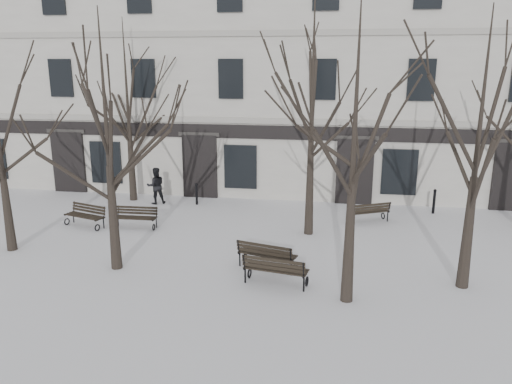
% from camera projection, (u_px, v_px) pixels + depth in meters
% --- Properties ---
extents(ground, '(100.00, 100.00, 0.00)m').
position_uv_depth(ground, '(243.00, 269.00, 15.19)').
color(ground, silver).
rests_on(ground, ground).
extents(building, '(40.40, 10.20, 11.40)m').
position_uv_depth(building, '(288.00, 74.00, 26.17)').
color(building, beige).
rests_on(building, ground).
extents(tree_1, '(5.32, 5.32, 7.59)m').
position_uv_depth(tree_1, '(105.00, 112.00, 14.09)').
color(tree_1, black).
rests_on(tree_1, ground).
extents(tree_2, '(5.32, 5.32, 7.60)m').
position_uv_depth(tree_2, '(355.00, 121.00, 12.01)').
color(tree_2, black).
rests_on(tree_2, ground).
extents(tree_3, '(5.26, 5.26, 7.52)m').
position_uv_depth(tree_3, '(481.00, 119.00, 12.83)').
color(tree_3, black).
rests_on(tree_3, ground).
extents(tree_4, '(5.57, 5.57, 7.95)m').
position_uv_depth(tree_4, '(127.00, 89.00, 21.58)').
color(tree_4, black).
rests_on(tree_4, ground).
extents(tree_5, '(6.03, 6.03, 8.61)m').
position_uv_depth(tree_5, '(313.00, 84.00, 16.99)').
color(tree_5, black).
rests_on(tree_5, ground).
extents(bench_0, '(1.62, 0.64, 0.81)m').
position_uv_depth(bench_0, '(136.00, 217.00, 18.88)').
color(bench_0, black).
rests_on(bench_0, ground).
extents(bench_1, '(1.88, 1.09, 0.90)m').
position_uv_depth(bench_1, '(267.00, 254.00, 15.07)').
color(bench_1, black).
rests_on(bench_1, ground).
extents(bench_2, '(1.89, 0.96, 0.91)m').
position_uv_depth(bench_2, '(275.00, 269.00, 13.96)').
color(bench_2, black).
rests_on(bench_2, ground).
extents(bench_3, '(1.75, 1.09, 0.84)m').
position_uv_depth(bench_3, '(86.00, 215.00, 19.05)').
color(bench_3, black).
rests_on(bench_3, ground).
extents(bench_4, '(1.72, 1.26, 0.83)m').
position_uv_depth(bench_4, '(369.00, 211.00, 19.50)').
color(bench_4, black).
rests_on(bench_4, ground).
extents(bollard_a, '(0.12, 0.12, 0.97)m').
position_uv_depth(bollard_a, '(197.00, 193.00, 21.96)').
color(bollard_a, black).
rests_on(bollard_a, ground).
extents(bollard_b, '(0.13, 0.13, 1.04)m').
position_uv_depth(bollard_b, '(434.00, 200.00, 20.64)').
color(bollard_b, black).
rests_on(bollard_b, ground).
extents(pedestrian_b, '(0.99, 0.92, 1.63)m').
position_uv_depth(pedestrian_b, '(157.00, 203.00, 22.23)').
color(pedestrian_b, black).
rests_on(pedestrian_b, ground).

